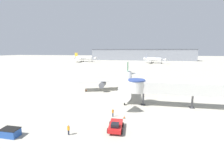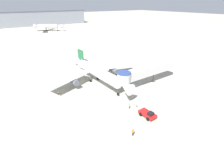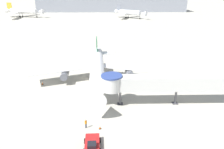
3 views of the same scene
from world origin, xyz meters
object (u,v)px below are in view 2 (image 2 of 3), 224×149
Objects in this scene: pushback_tug_red at (148,114)px; traffic_cone_port_wing at (58,93)px; jet_bridge at (144,72)px; ground_crew_marshaller at (129,105)px; main_airplane at (97,72)px; traffic_cone_near_nose at (137,105)px; background_jet_gray_tail at (47,26)px; ground_crew_wing_walker at (133,132)px.

pushback_tug_red reaches higher than traffic_cone_port_wing.
ground_crew_marshaller is (-12.59, -8.01, -3.67)m from jet_bridge.
traffic_cone_near_nose is at bearing -88.94° from main_airplane.
jet_bridge is 13.89m from traffic_cone_near_nose.
background_jet_gray_tail is (17.97, 145.26, 3.62)m from pushback_tug_red.
background_jet_gray_tail is at bearing 78.61° from main_airplane.
pushback_tug_red is at bearing -59.14° from traffic_cone_port_wing.
main_airplane is 52.47× the size of traffic_cone_near_nose.
main_airplane reaches higher than pushback_tug_red.
ground_crew_marshaller is 0.07× the size of background_jet_gray_tail.
jet_bridge is 29.42× the size of traffic_cone_port_wing.
main_airplane reaches higher than traffic_cone_port_wing.
traffic_cone_port_wing is at bearing 120.34° from ground_crew_wing_walker.
ground_crew_marshaller is (-1.08, -18.14, -2.89)m from main_airplane.
pushback_tug_red is 5.28× the size of traffic_cone_port_wing.
ground_crew_wing_walker is at bearing 12.84° from ground_crew_marshaller.
background_jet_gray_tail reaches higher than traffic_cone_port_wing.
ground_crew_wing_walker is (-6.72, -26.03, -2.86)m from main_airplane.
main_airplane is 20.73× the size of ground_crew_marshaller.
jet_bridge is (11.52, -10.13, 0.78)m from main_airplane.
ground_crew_marshaller is (-1.40, 5.08, 0.19)m from pushback_tug_red.
ground_crew_marshaller is at bearing 70.29° from ground_crew_wing_walker.
pushback_tug_red is at bearing -131.00° from jet_bridge.
pushback_tug_red is 146.42m from background_jet_gray_tail.
traffic_cone_port_wing is at bearing 158.09° from jet_bridge.
background_jet_gray_tail reaches higher than ground_crew_marshaller.
traffic_cone_port_wing is at bearing -96.97° from ground_crew_marshaller.
background_jet_gray_tail is (19.38, 140.19, 3.43)m from ground_crew_marshaller.
traffic_cone_near_nose is 0.38× the size of ground_crew_wing_walker.
main_airplane is at bearing 1.59° from traffic_cone_port_wing.
pushback_tug_red is 7.59m from ground_crew_wing_walker.
traffic_cone_port_wing is (-24.85, 9.76, -4.23)m from jet_bridge.
jet_bridge is 5.57× the size of pushback_tug_red.
ground_crew_wing_walker reaches higher than ground_crew_marshaller.
main_airplane is 20.01× the size of ground_crew_wing_walker.
background_jet_gray_tail is (6.78, 132.17, -0.24)m from jet_bridge.
traffic_cone_port_wing is 126.49m from background_jet_gray_tail.
traffic_cone_near_nose is 11.03m from ground_crew_wing_walker.
background_jet_gray_tail is at bearing 75.51° from traffic_cone_port_wing.
traffic_cone_port_wing is 0.49× the size of ground_crew_marshaller.
jet_bridge is at bearing -147.82° from background_jet_gray_tail.
ground_crew_wing_walker is (-7.05, -2.80, 0.22)m from pushback_tug_red.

